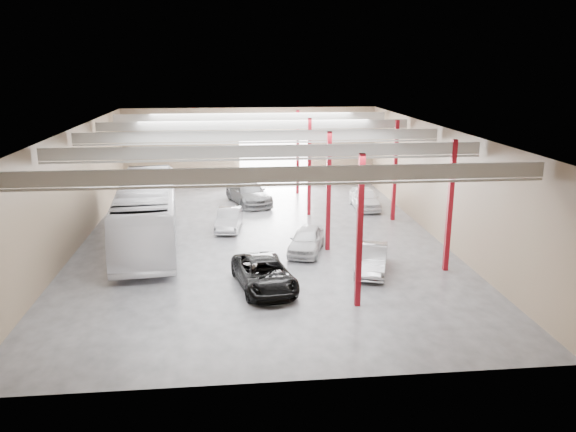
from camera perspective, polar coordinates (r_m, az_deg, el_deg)
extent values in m
cube|color=#4A4A4F|center=(34.96, -2.70, -2.58)|extent=(22.00, 32.00, 0.01)
cube|color=#ADADA8|center=(33.48, -2.85, 8.90)|extent=(22.00, 32.00, 0.12)
cube|color=#78604B|center=(49.79, -3.81, 6.92)|extent=(22.00, 0.12, 7.00)
cube|color=#78604B|center=(18.76, 0.00, -7.31)|extent=(22.00, 0.12, 7.00)
cube|color=#78604B|center=(35.23, -20.95, 2.45)|extent=(0.12, 32.00, 7.00)
cube|color=#78604B|center=(36.32, 14.86, 3.32)|extent=(0.12, 32.00, 7.00)
cube|color=white|center=(49.90, -1.48, 5.80)|extent=(6.00, 0.20, 5.00)
cube|color=maroon|center=(24.95, 7.29, -1.64)|extent=(0.25, 0.25, 7.00)
cube|color=maroon|center=(32.53, 4.13, 2.44)|extent=(0.25, 0.25, 7.00)
cube|color=maroon|center=(40.27, 2.17, 4.95)|extent=(0.25, 0.25, 7.00)
cube|color=maroon|center=(47.12, 0.98, 6.47)|extent=(0.25, 0.25, 7.00)
cube|color=maroon|center=(30.34, 16.12, 0.92)|extent=(0.25, 0.25, 7.00)
cube|color=maroon|center=(39.56, 10.81, 4.51)|extent=(0.25, 0.25, 7.00)
cube|color=#B0B0AB|center=(21.71, -1.09, 4.23)|extent=(21.60, 0.15, 0.60)
cube|color=#B0B0AB|center=(21.79, -1.08, 3.20)|extent=(21.60, 0.10, 0.10)
cube|color=#B0B0AB|center=(27.60, -2.15, 6.60)|extent=(21.60, 0.15, 0.60)
cube|color=#B0B0AB|center=(27.67, -2.14, 5.78)|extent=(21.60, 0.10, 0.10)
cube|color=#B0B0AB|center=(33.54, -2.84, 8.14)|extent=(21.60, 0.15, 0.60)
cube|color=#B0B0AB|center=(33.59, -2.83, 7.46)|extent=(21.60, 0.10, 0.10)
cube|color=#B0B0AB|center=(39.49, -3.32, 9.21)|extent=(21.60, 0.15, 0.60)
cube|color=#B0B0AB|center=(39.53, -3.31, 8.63)|extent=(21.60, 0.10, 0.10)
cube|color=#B0B0AB|center=(45.46, -3.68, 10.00)|extent=(21.60, 0.15, 0.60)
cube|color=#B0B0AB|center=(45.49, -3.67, 9.49)|extent=(21.60, 0.10, 0.10)
imported|color=white|center=(35.00, -14.14, 0.34)|extent=(4.60, 14.36, 3.93)
imported|color=black|center=(27.62, -2.44, -5.89)|extent=(3.40, 5.70, 1.48)
imported|color=silver|center=(32.76, 1.89, -2.44)|extent=(2.97, 4.69, 1.49)
imported|color=#A9A9AE|center=(37.48, -6.02, -0.31)|extent=(1.97, 4.35, 1.39)
imported|color=slate|center=(44.25, -4.05, 2.38)|extent=(4.04, 6.39, 1.72)
imported|color=#A2A3A7|center=(30.05, 8.50, -4.32)|extent=(2.76, 4.62, 1.44)
imported|color=white|center=(43.06, 7.81, 1.83)|extent=(2.14, 4.80, 1.60)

